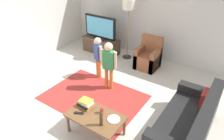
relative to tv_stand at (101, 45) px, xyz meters
name	(u,v)px	position (x,y,z in m)	size (l,w,h in m)	color
ground	(96,108)	(1.58, -2.30, -0.24)	(7.80, 7.80, 0.00)	beige
wall_back	(159,14)	(1.58, 0.70, 1.11)	(6.00, 0.12, 2.70)	silver
wall_left	(0,22)	(-1.42, -2.30, 1.11)	(0.12, 6.00, 2.70)	silver
area_rug	(94,97)	(1.30, -2.05, -0.24)	(2.20, 1.60, 0.01)	#9E2D28
tv_stand	(101,45)	(0.00, 0.00, 0.00)	(1.20, 0.44, 0.50)	#4C3828
tv	(100,27)	(0.00, -0.02, 0.60)	(1.10, 0.28, 0.71)	black
couch	(189,126)	(3.43, -2.03, 0.05)	(0.80, 1.80, 0.86)	black
armchair	(148,58)	(1.70, -0.04, 0.05)	(0.60, 0.60, 0.90)	brown
floor_lamp	(129,8)	(0.89, 0.15, 1.30)	(0.36, 0.36, 1.78)	#262626
child_near_tv	(98,54)	(0.85, -1.24, 0.42)	(0.34, 0.22, 1.10)	orange
child_center	(109,62)	(1.37, -1.53, 0.47)	(0.40, 0.19, 1.19)	orange
coffee_table	(96,118)	(2.01, -2.86, 0.13)	(1.00, 0.60, 0.42)	brown
book_stack	(86,103)	(1.71, -2.76, 0.24)	(0.28, 0.23, 0.13)	orange
bottle	(101,119)	(2.23, -2.98, 0.32)	(0.06, 0.06, 0.33)	#4C3319
tv_remote	(79,113)	(1.73, -2.98, 0.19)	(0.17, 0.05, 0.02)	black
soda_can	(102,110)	(2.06, -2.74, 0.24)	(0.07, 0.07, 0.12)	red
plate	(114,119)	(2.33, -2.76, 0.18)	(0.22, 0.22, 0.02)	white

